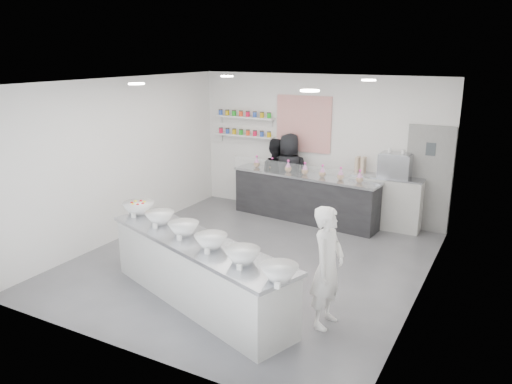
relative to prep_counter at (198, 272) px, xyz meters
The scene contains 26 objects.
floor 1.67m from the prep_counter, 91.33° to the left, with size 6.00×6.00×0.00m, color #515156.
ceiling 3.00m from the prep_counter, 91.33° to the left, with size 6.00×6.00×0.00m, color white.
back_wall 4.71m from the prep_counter, 90.46° to the left, with size 5.50×5.50×0.00m, color white.
left_wall 3.37m from the prep_counter, 150.17° to the left, with size 6.00×6.00×0.00m, color white.
right_wall 3.31m from the prep_counter, 30.50° to the left, with size 6.00×6.00×0.00m, color white.
back_door 5.13m from the prep_counter, 63.65° to the left, with size 0.88×0.04×2.10m, color gray.
pattern_panel 4.82m from the prep_counter, 94.84° to the left, with size 1.25×0.03×1.20m, color #C93C38.
jar_shelf_lower 4.97m from the prep_counter, 111.67° to the left, with size 1.45×0.22×0.04m, color silver.
jar_shelf_upper 5.08m from the prep_counter, 111.67° to the left, with size 1.45×0.22×0.04m, color silver.
preserve_jars 5.02m from the prep_counter, 111.76° to the left, with size 1.45×0.10×0.56m, color #E9133D, non-canonical shape.
downlight_0 2.96m from the prep_counter, 157.40° to the left, with size 0.24×0.24×0.02m, color white.
downlight_1 2.92m from the prep_counter, 23.69° to the left, with size 0.24×0.24×0.02m, color white.
downlight_2 4.31m from the prep_counter, 114.20° to the left, with size 0.24×0.24×0.02m, color white.
downlight_3 4.29m from the prep_counter, 66.92° to the left, with size 0.24×0.24×0.02m, color white.
prep_counter is the anchor object (origin of this frame).
back_bar 4.02m from the prep_counter, 91.31° to the left, with size 3.20×0.59×0.99m, color black.
sneeze_guard 3.80m from the prep_counter, 91.83° to the left, with size 3.15×0.01×0.27m, color white.
espresso_ledge 4.63m from the prep_counter, 70.94° to the left, with size 1.44×0.46×1.07m, color beige.
espresso_machine 4.75m from the prep_counter, 69.30° to the left, with size 0.61×0.42×0.46m, color #93969E.
cup_stacks 4.55m from the prep_counter, 77.60° to the left, with size 0.24×0.24×0.33m, color #CEAB98, non-canonical shape.
prep_bowls 0.56m from the prep_counter, ahead, with size 3.69×0.54×0.18m, color white, non-canonical shape.
label_cards 0.74m from the prep_counter, 69.99° to the right, with size 3.31×0.04×0.07m, color white, non-canonical shape.
cookie_bags 4.07m from the prep_counter, 91.31° to the left, with size 2.54×0.14×0.26m, color #D469BC, non-canonical shape.
woman_prep 1.85m from the prep_counter, ahead, with size 0.59×0.39×1.61m, color white.
staff_left 4.38m from the prep_counter, 102.09° to the left, with size 0.80×0.62×1.64m, color black.
staff_right 4.33m from the prep_counter, 97.57° to the left, with size 0.87×0.57×1.78m, color black.
Camera 1 is at (3.80, -6.87, 3.46)m, focal length 35.00 mm.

